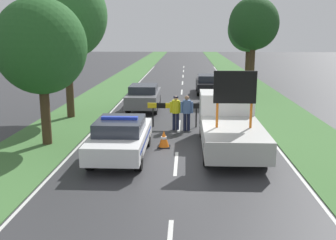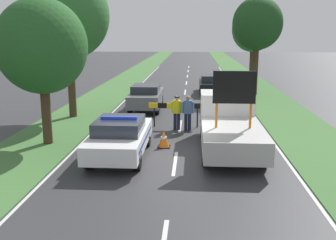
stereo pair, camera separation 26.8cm
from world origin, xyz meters
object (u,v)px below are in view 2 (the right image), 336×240
at_px(police_car, 120,137).
at_px(roadside_tree_mid_right, 253,30).
at_px(road_barrier, 176,107).
at_px(traffic_cone_centre_front, 241,124).
at_px(work_truck, 229,124).
at_px(roadside_tree_near_right, 68,16).
at_px(pedestrian_civilian, 188,110).
at_px(queued_car_suv_grey, 146,97).
at_px(queued_car_sedan_black, 211,84).
at_px(roadside_tree_mid_left, 42,47).
at_px(traffic_cone_near_police, 164,139).
at_px(roadside_tree_near_left, 257,24).
at_px(police_officer, 177,110).

bearing_deg(police_car, roadside_tree_mid_right, 74.15).
distance_m(road_barrier, traffic_cone_centre_front, 3.25).
xyz_separation_m(work_truck, roadside_tree_mid_right, (3.90, 21.44, 3.76)).
distance_m(roadside_tree_near_right, roadside_tree_mid_right, 19.99).
bearing_deg(pedestrian_civilian, traffic_cone_centre_front, -5.90).
bearing_deg(queued_car_suv_grey, police_car, 90.73).
height_order(traffic_cone_centre_front, queued_car_suv_grey, queued_car_suv_grey).
bearing_deg(traffic_cone_centre_front, pedestrian_civilian, -174.19).
xyz_separation_m(queued_car_sedan_black, roadside_tree_mid_left, (-7.41, -14.34, 3.25)).
bearing_deg(traffic_cone_near_police, queued_car_suv_grey, 101.85).
bearing_deg(pedestrian_civilian, traffic_cone_near_police, -119.83).
bearing_deg(queued_car_suv_grey, work_truck, 118.81).
xyz_separation_m(police_car, pedestrian_civilian, (2.44, 4.15, 0.21)).
bearing_deg(roadside_tree_near_left, road_barrier, -117.02).
bearing_deg(roadside_tree_near_left, traffic_cone_centre_front, -101.51).
relative_size(police_car, queued_car_suv_grey, 1.09).
bearing_deg(police_officer, police_car, 95.17).
bearing_deg(police_car, roadside_tree_near_left, 68.34).
relative_size(road_barrier, traffic_cone_near_police, 3.81).
relative_size(pedestrian_civilian, roadside_tree_mid_right, 0.25).
height_order(road_barrier, roadside_tree_mid_right, roadside_tree_mid_right).
distance_m(police_car, roadside_tree_near_right, 9.10).
xyz_separation_m(work_truck, queued_car_sedan_black, (-0.07, 14.45, -0.24)).
height_order(police_car, roadside_tree_mid_left, roadside_tree_mid_left).
relative_size(traffic_cone_centre_front, queued_car_suv_grey, 0.14).
xyz_separation_m(police_officer, roadside_tree_near_right, (-5.81, 2.51, 4.42)).
distance_m(traffic_cone_near_police, queued_car_suv_grey, 7.99).
xyz_separation_m(police_officer, roadside_tree_mid_right, (6.11, 18.55, 3.79)).
height_order(road_barrier, roadside_tree_mid_left, roadside_tree_mid_left).
height_order(roadside_tree_mid_left, roadside_tree_mid_right, roadside_tree_mid_right).
bearing_deg(queued_car_suv_grey, roadside_tree_near_left, -139.66).
relative_size(traffic_cone_near_police, traffic_cone_centre_front, 1.16).
bearing_deg(roadside_tree_mid_right, roadside_tree_near_left, -96.13).
distance_m(police_officer, roadside_tree_near_right, 7.72).
bearing_deg(pedestrian_civilian, roadside_tree_mid_left, -167.35).
height_order(police_officer, pedestrian_civilian, pedestrian_civilian).
distance_m(roadside_tree_near_left, roadside_tree_near_right, 14.04).
distance_m(traffic_cone_near_police, queued_car_sedan_black, 14.76).
xyz_separation_m(road_barrier, roadside_tree_mid_right, (6.18, 18.03, 3.78)).
bearing_deg(queued_car_suv_grey, roadside_tree_near_right, 31.71).
distance_m(police_car, roadside_tree_mid_left, 4.89).
xyz_separation_m(roadside_tree_mid_left, roadside_tree_mid_right, (11.38, 21.33, 0.76)).
bearing_deg(queued_car_suv_grey, roadside_tree_mid_left, 67.05).
bearing_deg(police_officer, roadside_tree_near_right, 5.86).
relative_size(police_officer, traffic_cone_near_police, 2.35).
bearing_deg(queued_car_sedan_black, traffic_cone_centre_front, 94.64).
xyz_separation_m(traffic_cone_near_police, roadside_tree_near_left, (5.71, 14.05, 4.78)).
relative_size(police_officer, roadside_tree_mid_right, 0.24).
height_order(pedestrian_civilian, roadside_tree_near_right, roadside_tree_near_right).
distance_m(work_truck, queued_car_sedan_black, 14.45).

